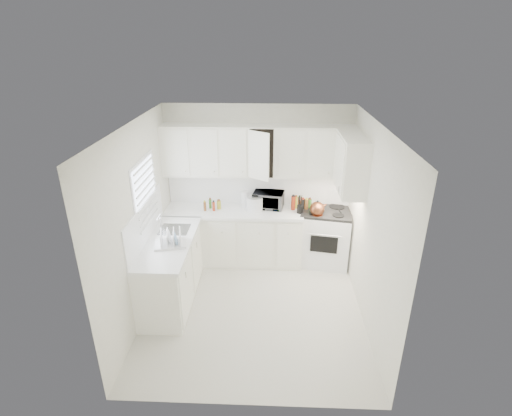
# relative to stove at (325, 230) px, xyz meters

# --- Properties ---
(floor) EXTENTS (3.20, 3.20, 0.00)m
(floor) POSITION_rel_stove_xyz_m (-1.13, -1.31, -0.61)
(floor) COLOR silver
(floor) RESTS_ON ground
(ceiling) EXTENTS (3.20, 3.20, 0.00)m
(ceiling) POSITION_rel_stove_xyz_m (-1.13, -1.31, 1.99)
(ceiling) COLOR white
(ceiling) RESTS_ON ground
(wall_back) EXTENTS (3.00, 0.00, 3.00)m
(wall_back) POSITION_rel_stove_xyz_m (-1.13, 0.29, 0.69)
(wall_back) COLOR white
(wall_back) RESTS_ON ground
(wall_front) EXTENTS (3.00, 0.00, 3.00)m
(wall_front) POSITION_rel_stove_xyz_m (-1.13, -2.91, 0.69)
(wall_front) COLOR white
(wall_front) RESTS_ON ground
(wall_left) EXTENTS (0.00, 3.20, 3.20)m
(wall_left) POSITION_rel_stove_xyz_m (-2.63, -1.31, 0.69)
(wall_left) COLOR white
(wall_left) RESTS_ON ground
(wall_right) EXTENTS (0.00, 3.20, 3.20)m
(wall_right) POSITION_rel_stove_xyz_m (0.37, -1.31, 0.69)
(wall_right) COLOR white
(wall_right) RESTS_ON ground
(window_blinds) EXTENTS (0.06, 0.96, 1.06)m
(window_blinds) POSITION_rel_stove_xyz_m (-2.61, -0.96, 0.94)
(window_blinds) COLOR white
(window_blinds) RESTS_ON wall_left
(lower_cabinets_back) EXTENTS (2.22, 0.60, 0.90)m
(lower_cabinets_back) POSITION_rel_stove_xyz_m (-1.52, -0.01, -0.16)
(lower_cabinets_back) COLOR white
(lower_cabinets_back) RESTS_ON floor
(lower_cabinets_left) EXTENTS (0.60, 1.60, 0.90)m
(lower_cabinets_left) POSITION_rel_stove_xyz_m (-2.33, -1.11, -0.16)
(lower_cabinets_left) COLOR white
(lower_cabinets_left) RESTS_ON floor
(countertop_back) EXTENTS (2.24, 0.64, 0.05)m
(countertop_back) POSITION_rel_stove_xyz_m (-1.52, -0.02, 0.31)
(countertop_back) COLOR white
(countertop_back) RESTS_ON lower_cabinets_back
(countertop_left) EXTENTS (0.64, 1.62, 0.05)m
(countertop_left) POSITION_rel_stove_xyz_m (-2.32, -1.11, 0.31)
(countertop_left) COLOR white
(countertop_left) RESTS_ON lower_cabinets_left
(backsplash_back) EXTENTS (2.98, 0.02, 0.55)m
(backsplash_back) POSITION_rel_stove_xyz_m (-1.13, 0.28, 0.61)
(backsplash_back) COLOR white
(backsplash_back) RESTS_ON wall_back
(backsplash_left) EXTENTS (0.02, 1.60, 0.55)m
(backsplash_left) POSITION_rel_stove_xyz_m (-2.62, -1.11, 0.61)
(backsplash_left) COLOR white
(backsplash_left) RESTS_ON wall_left
(upper_cabinets_back) EXTENTS (3.00, 0.33, 0.80)m
(upper_cabinets_back) POSITION_rel_stove_xyz_m (-1.13, 0.13, 0.89)
(upper_cabinets_back) COLOR white
(upper_cabinets_back) RESTS_ON wall_back
(upper_cabinets_right) EXTENTS (0.33, 0.90, 0.80)m
(upper_cabinets_right) POSITION_rel_stove_xyz_m (0.21, -0.49, 0.89)
(upper_cabinets_right) COLOR white
(upper_cabinets_right) RESTS_ON wall_right
(sink) EXTENTS (0.42, 0.38, 0.30)m
(sink) POSITION_rel_stove_xyz_m (-2.32, -0.76, 0.46)
(sink) COLOR gray
(sink) RESTS_ON countertop_left
(stove) EXTENTS (0.90, 0.78, 1.23)m
(stove) POSITION_rel_stove_xyz_m (0.00, 0.00, 0.00)
(stove) COLOR white
(stove) RESTS_ON floor
(tea_kettle) EXTENTS (0.34, 0.31, 0.27)m
(tea_kettle) POSITION_rel_stove_xyz_m (-0.18, -0.16, 0.46)
(tea_kettle) COLOR brown
(tea_kettle) RESTS_ON stove
(frying_pan) EXTENTS (0.30, 0.45, 0.04)m
(frying_pan) POSITION_rel_stove_xyz_m (0.18, 0.16, 0.35)
(frying_pan) COLOR black
(frying_pan) RESTS_ON stove
(microwave) EXTENTS (0.52, 0.34, 0.33)m
(microwave) POSITION_rel_stove_xyz_m (-0.95, 0.11, 0.50)
(microwave) COLOR gray
(microwave) RESTS_ON countertop_back
(rice_cooker) EXTENTS (0.34, 0.34, 0.27)m
(rice_cooker) POSITION_rel_stove_xyz_m (-1.17, 0.00, 0.47)
(rice_cooker) COLOR white
(rice_cooker) RESTS_ON countertop_back
(paper_towel) EXTENTS (0.12, 0.12, 0.27)m
(paper_towel) POSITION_rel_stove_xyz_m (-1.34, 0.13, 0.47)
(paper_towel) COLOR white
(paper_towel) RESTS_ON countertop_back
(utensil_crock) EXTENTS (0.13, 0.13, 0.32)m
(utensil_crock) POSITION_rel_stove_xyz_m (-0.45, -0.10, 0.50)
(utensil_crock) COLOR black
(utensil_crock) RESTS_ON countertop_back
(dish_rack) EXTENTS (0.48, 0.40, 0.23)m
(dish_rack) POSITION_rel_stove_xyz_m (-2.26, -1.21, 0.45)
(dish_rack) COLOR white
(dish_rack) RESTS_ON countertop_left
(spice_left_0) EXTENTS (0.06, 0.06, 0.13)m
(spice_left_0) POSITION_rel_stove_xyz_m (-1.98, 0.11, 0.40)
(spice_left_0) COLOR brown
(spice_left_0) RESTS_ON countertop_back
(spice_left_1) EXTENTS (0.06, 0.06, 0.13)m
(spice_left_1) POSITION_rel_stove_xyz_m (-1.90, 0.02, 0.40)
(spice_left_1) COLOR #3B7C29
(spice_left_1) RESTS_ON countertop_back
(spice_left_2) EXTENTS (0.06, 0.06, 0.13)m
(spice_left_2) POSITION_rel_stove_xyz_m (-1.83, 0.11, 0.40)
(spice_left_2) COLOR #AC3116
(spice_left_2) RESTS_ON countertop_back
(spice_left_3) EXTENTS (0.06, 0.06, 0.13)m
(spice_left_3) POSITION_rel_stove_xyz_m (-1.75, 0.02, 0.40)
(spice_left_3) COLOR gold
(spice_left_3) RESTS_ON countertop_back
(sauce_right_0) EXTENTS (0.06, 0.06, 0.19)m
(sauce_right_0) POSITION_rel_stove_xyz_m (-0.55, 0.15, 0.43)
(sauce_right_0) COLOR #AC3116
(sauce_right_0) RESTS_ON countertop_back
(sauce_right_1) EXTENTS (0.06, 0.06, 0.19)m
(sauce_right_1) POSITION_rel_stove_xyz_m (-0.49, 0.09, 0.43)
(sauce_right_1) COLOR gold
(sauce_right_1) RESTS_ON countertop_back
(sauce_right_2) EXTENTS (0.06, 0.06, 0.19)m
(sauce_right_2) POSITION_rel_stove_xyz_m (-0.44, 0.15, 0.43)
(sauce_right_2) COLOR #582C19
(sauce_right_2) RESTS_ON countertop_back
(sauce_right_3) EXTENTS (0.06, 0.06, 0.19)m
(sauce_right_3) POSITION_rel_stove_xyz_m (-0.38, 0.09, 0.43)
(sauce_right_3) COLOR black
(sauce_right_3) RESTS_ON countertop_back
(sauce_right_4) EXTENTS (0.06, 0.06, 0.19)m
(sauce_right_4) POSITION_rel_stove_xyz_m (-0.33, 0.15, 0.43)
(sauce_right_4) COLOR brown
(sauce_right_4) RESTS_ON countertop_back
(sauce_right_5) EXTENTS (0.06, 0.06, 0.19)m
(sauce_right_5) POSITION_rel_stove_xyz_m (-0.27, 0.09, 0.43)
(sauce_right_5) COLOR #3B7C29
(sauce_right_5) RESTS_ON countertop_back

